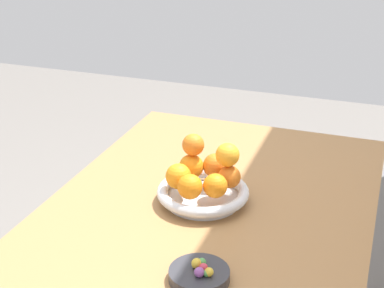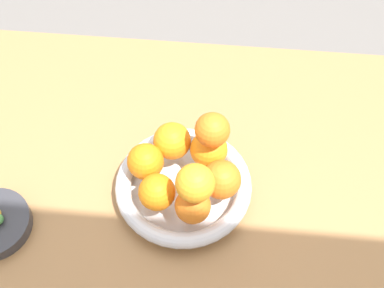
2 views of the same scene
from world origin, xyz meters
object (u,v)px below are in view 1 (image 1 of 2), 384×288
(fruit_bowl, at_px, (203,194))
(orange_6, at_px, (228,155))
(candy_ball_2, at_px, (209,272))
(orange_4, at_px, (190,187))
(orange_2, at_px, (191,167))
(orange_7, at_px, (193,145))
(orange_3, at_px, (179,175))
(orange_0, at_px, (229,177))
(orange_5, at_px, (215,186))
(candy_ball_0, at_px, (197,263))
(candy_ball_4, at_px, (196,264))
(orange_1, at_px, (215,166))
(dining_table, at_px, (207,239))
(candy_dish, at_px, (199,275))
(candy_ball_3, at_px, (203,268))
(candy_ball_1, at_px, (206,273))
(candy_ball_6, at_px, (202,262))
(candy_ball_5, at_px, (199,272))

(fruit_bowl, height_order, orange_6, orange_6)
(candy_ball_2, bearing_deg, orange_4, -152.57)
(orange_2, bearing_deg, orange_7, 138.24)
(orange_3, relative_size, orange_7, 1.14)
(orange_0, relative_size, orange_5, 0.96)
(orange_4, xyz_separation_m, candy_ball_0, (0.23, 0.09, -0.04))
(orange_5, xyz_separation_m, candy_ball_4, (0.25, 0.04, -0.04))
(candy_ball_0, bearing_deg, candy_ball_2, 60.99)
(orange_1, relative_size, candy_ball_0, 3.03)
(dining_table, xyz_separation_m, candy_dish, (0.27, 0.07, 0.10))
(candy_ball_3, bearing_deg, orange_4, -154.41)
(orange_1, relative_size, candy_ball_4, 3.60)
(orange_3, bearing_deg, orange_7, 166.55)
(orange_0, xyz_separation_m, candy_ball_1, (0.33, 0.05, -0.04))
(orange_6, xyz_separation_m, candy_ball_4, (0.31, 0.03, -0.09))
(orange_5, distance_m, candy_ball_1, 0.28)
(orange_5, bearing_deg, candy_dish, 10.97)
(candy_ball_6, bearing_deg, orange_3, -150.76)
(orange_0, bearing_deg, orange_2, -98.99)
(orange_1, relative_size, orange_6, 1.08)
(candy_ball_1, bearing_deg, candy_ball_6, -145.45)
(orange_1, height_order, candy_ball_5, orange_1)
(orange_1, distance_m, orange_2, 0.06)
(candy_ball_0, distance_m, candy_ball_5, 0.03)
(orange_6, bearing_deg, candy_ball_3, 8.61)
(candy_ball_2, bearing_deg, orange_0, -170.23)
(fruit_bowl, xyz_separation_m, candy_ball_6, (0.28, 0.09, 0.01))
(orange_2, relative_size, candy_ball_6, 3.41)
(dining_table, bearing_deg, orange_0, 138.66)
(orange_3, distance_m, orange_4, 0.06)
(candy_ball_4, bearing_deg, orange_0, -175.58)
(orange_3, bearing_deg, orange_0, 109.44)
(orange_5, bearing_deg, candy_ball_0, 9.55)
(candy_dish, distance_m, orange_1, 0.37)
(orange_5, bearing_deg, orange_3, -99.80)
(orange_4, bearing_deg, orange_0, 139.34)
(candy_dish, relative_size, candy_ball_5, 6.04)
(orange_4, bearing_deg, candy_ball_0, 22.84)
(dining_table, distance_m, candy_dish, 0.30)
(orange_1, bearing_deg, candy_ball_0, 11.81)
(candy_ball_5, bearing_deg, candy_ball_3, 172.61)
(orange_5, xyz_separation_m, orange_7, (-0.08, -0.08, 0.06))
(fruit_bowl, relative_size, candy_ball_3, 12.73)
(candy_dish, bearing_deg, candy_ball_5, 19.14)
(candy_ball_4, bearing_deg, orange_5, -170.74)
(fruit_bowl, distance_m, orange_5, 0.07)
(orange_7, bearing_deg, orange_0, 78.46)
(fruit_bowl, bearing_deg, orange_5, 49.44)
(orange_0, xyz_separation_m, candy_ball_2, (0.32, 0.06, -0.04))
(candy_ball_0, relative_size, candy_ball_3, 1.17)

